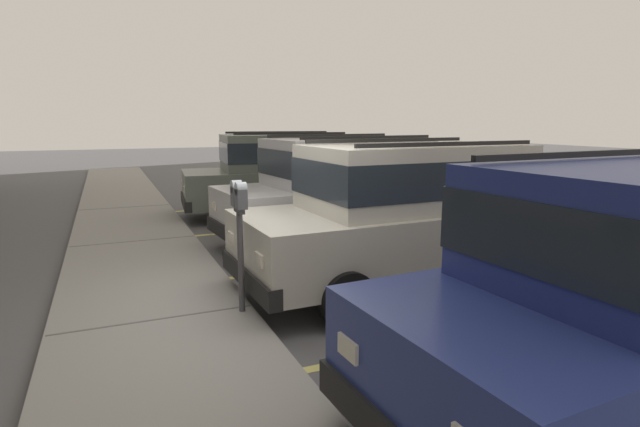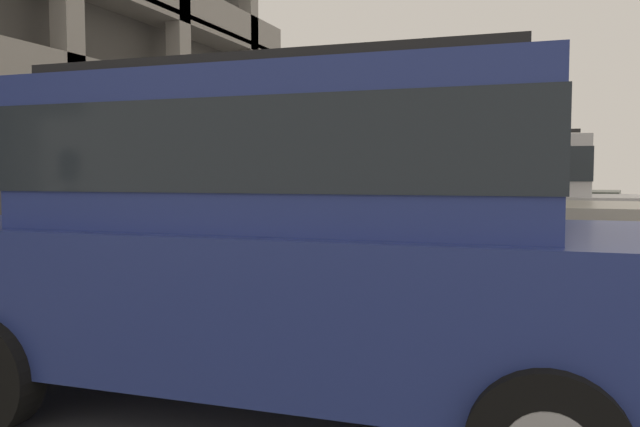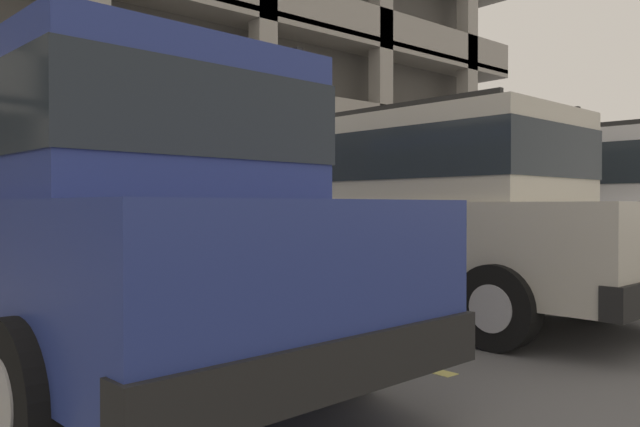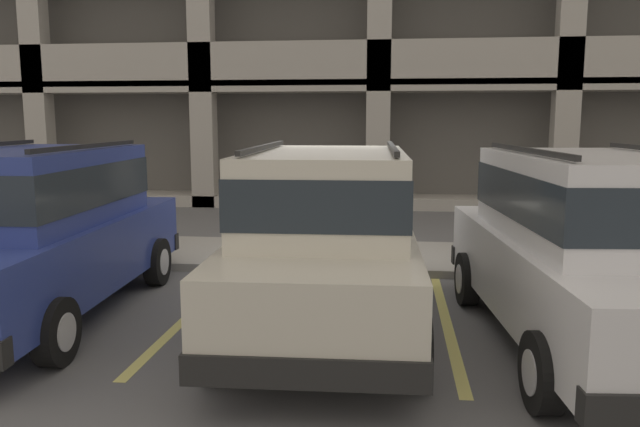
% 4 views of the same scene
% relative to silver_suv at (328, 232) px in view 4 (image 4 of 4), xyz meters
% --- Properties ---
extents(ground_plane, '(80.00, 80.00, 0.10)m').
position_rel_silver_suv_xyz_m(ground_plane, '(-0.17, 2.13, -1.14)').
color(ground_plane, '#565659').
extents(sidewalk, '(40.00, 2.20, 0.12)m').
position_rel_silver_suv_xyz_m(sidewalk, '(-0.17, 3.43, -1.03)').
color(sidewalk, gray).
rests_on(sidewalk, ground_plane).
extents(parking_stall_lines, '(12.20, 4.80, 0.01)m').
position_rel_silver_suv_xyz_m(parking_stall_lines, '(1.34, 0.73, -1.08)').
color(parking_stall_lines, '#DBD16B').
rests_on(parking_stall_lines, ground_plane).
extents(silver_suv, '(2.13, 4.84, 2.03)m').
position_rel_silver_suv_xyz_m(silver_suv, '(0.00, 0.00, 0.00)').
color(silver_suv, beige).
rests_on(silver_suv, ground_plane).
extents(red_sedan, '(2.18, 4.87, 2.03)m').
position_rel_silver_suv_xyz_m(red_sedan, '(-3.39, 0.03, 0.00)').
color(red_sedan, navy).
rests_on(red_sedan, ground_plane).
extents(dark_hatchback, '(2.30, 4.92, 2.03)m').
position_rel_silver_suv_xyz_m(dark_hatchback, '(2.67, -0.31, 0.00)').
color(dark_hatchback, silver).
rests_on(dark_hatchback, ground_plane).
extents(parking_meter_near, '(0.35, 0.12, 1.51)m').
position_rel_silver_suv_xyz_m(parking_meter_near, '(-0.29, 2.48, 0.16)').
color(parking_meter_near, '#47474C').
rests_on(parking_meter_near, sidewalk).
extents(parking_garage, '(32.00, 10.00, 13.25)m').
position_rel_silver_suv_xyz_m(parking_garage, '(0.31, 14.61, 4.95)').
color(parking_garage, '#54514D').
rests_on(parking_garage, ground_plane).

